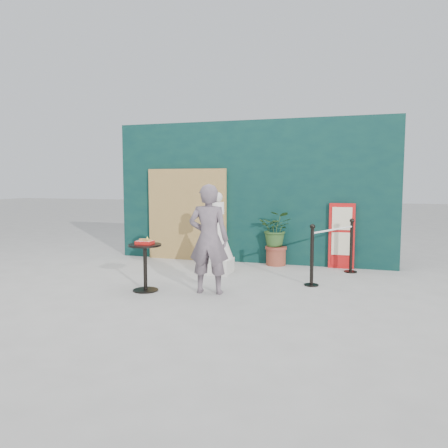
% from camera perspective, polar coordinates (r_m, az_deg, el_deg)
% --- Properties ---
extents(ground, '(60.00, 60.00, 0.00)m').
position_cam_1_polar(ground, '(6.58, -3.17, -9.70)').
color(ground, '#ADAAA5').
rests_on(ground, ground).
extents(back_wall, '(6.00, 0.30, 3.00)m').
position_cam_1_polar(back_wall, '(9.36, 3.58, 4.18)').
color(back_wall, '#092829').
rests_on(back_wall, ground).
extents(bamboo_fence, '(1.80, 0.08, 2.00)m').
position_cam_1_polar(bamboo_fence, '(9.62, -4.87, 1.23)').
color(bamboo_fence, tan).
rests_on(bamboo_fence, ground).
extents(woman, '(0.66, 0.48, 1.70)m').
position_cam_1_polar(woman, '(6.73, -2.01, -1.97)').
color(woman, slate).
rests_on(woman, ground).
extents(menu_board, '(0.50, 0.07, 1.30)m').
position_cam_1_polar(menu_board, '(8.97, 15.12, -1.52)').
color(menu_board, red).
rests_on(menu_board, ground).
extents(statue, '(0.60, 0.60, 1.53)m').
position_cam_1_polar(statue, '(8.21, -0.83, -2.15)').
color(statue, silver).
rests_on(statue, ground).
extents(cafe_table, '(0.52, 0.52, 0.75)m').
position_cam_1_polar(cafe_table, '(7.02, -10.27, -4.63)').
color(cafe_table, black).
rests_on(cafe_table, ground).
extents(food_basket, '(0.26, 0.19, 0.11)m').
position_cam_1_polar(food_basket, '(6.98, -10.29, -2.29)').
color(food_basket, red).
rests_on(food_basket, cafe_table).
extents(planter, '(0.66, 0.57, 1.13)m').
position_cam_1_polar(planter, '(9.05, 6.83, -1.28)').
color(planter, '#984431').
rests_on(planter, ground).
extents(stanchion_barrier, '(0.84, 1.54, 1.03)m').
position_cam_1_polar(stanchion_barrier, '(8.02, 14.04, -3.46)').
color(stanchion_barrier, black).
rests_on(stanchion_barrier, ground).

